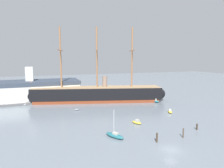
% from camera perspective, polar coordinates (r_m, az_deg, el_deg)
% --- Properties ---
extents(ground_plane, '(400.00, 400.00, 0.00)m').
position_cam_1_polar(ground_plane, '(43.93, 17.11, -18.27)').
color(ground_plane, slate).
extents(tall_ship, '(65.65, 24.39, 32.36)m').
position_cam_1_polar(tall_ship, '(85.01, -4.43, -2.94)').
color(tall_ship, brown).
rests_on(tall_ship, ground).
extents(sailboat_foreground_left, '(3.94, 5.43, 6.92)m').
position_cam_1_polar(sailboat_foreground_left, '(47.72, 0.82, -15.03)').
color(sailboat_foreground_left, '#236670').
rests_on(sailboat_foreground_left, ground).
extents(motorboat_near_centre, '(2.50, 3.35, 1.30)m').
position_cam_1_polar(motorboat_near_centre, '(57.65, 7.38, -11.20)').
color(motorboat_near_centre, gold).
rests_on(motorboat_near_centre, ground).
extents(motorboat_mid_right, '(2.33, 3.19, 1.24)m').
position_cam_1_polar(motorboat_mid_right, '(71.26, 16.86, -7.84)').
color(motorboat_mid_right, gold).
rests_on(motorboat_mid_right, ground).
extents(dinghy_alongside_bow, '(2.64, 1.80, 0.57)m').
position_cam_1_polar(dinghy_alongside_bow, '(72.39, -10.41, -7.51)').
color(dinghy_alongside_bow, gray).
rests_on(dinghy_alongside_bow, ground).
extents(motorboat_alongside_stern, '(2.88, 4.76, 1.86)m').
position_cam_1_polar(motorboat_alongside_stern, '(86.25, 12.69, -4.90)').
color(motorboat_alongside_stern, '#236670').
rests_on(motorboat_alongside_stern, ground).
extents(motorboat_far_left, '(3.23, 2.95, 1.30)m').
position_cam_1_polar(motorboat_far_left, '(87.04, -23.99, -5.39)').
color(motorboat_far_left, silver).
rests_on(motorboat_far_left, ground).
extents(motorboat_far_right, '(1.51, 3.29, 1.36)m').
position_cam_1_polar(motorboat_far_right, '(100.67, 12.96, -3.25)').
color(motorboat_far_right, orange).
rests_on(motorboat_far_right, ground).
extents(dinghy_distant_centre, '(1.89, 1.86, 0.44)m').
position_cam_1_polar(dinghy_distant_centre, '(99.62, -3.69, -3.33)').
color(dinghy_distant_centre, '#7FB2D6').
rests_on(dinghy_distant_centre, ground).
extents(mooring_piling_nearest, '(0.40, 0.40, 2.18)m').
position_cam_1_polar(mooring_piling_nearest, '(46.31, 13.22, -15.28)').
color(mooring_piling_nearest, '#423323').
rests_on(mooring_piling_nearest, ground).
extents(mooring_piling_left_pair, '(0.40, 0.40, 1.63)m').
position_cam_1_polar(mooring_piling_left_pair, '(57.28, 23.96, -11.54)').
color(mooring_piling_left_pair, '#382B1E').
rests_on(mooring_piling_left_pair, ground).
extents(mooring_piling_right_pair, '(0.30, 0.30, 2.36)m').
position_cam_1_polar(mooring_piling_right_pair, '(50.46, 20.44, -13.51)').
color(mooring_piling_right_pair, '#4C3D2D').
rests_on(mooring_piling_right_pair, ground).
extents(dockside_warehouse_left, '(57.47, 18.90, 15.35)m').
position_cam_1_polar(dockside_warehouse_left, '(94.91, -26.11, -2.00)').
color(dockside_warehouse_left, '#565659').
rests_on(dockside_warehouse_left, ground).
extents(seagull_in_flight, '(1.29, 0.41, 0.14)m').
position_cam_1_polar(seagull_in_flight, '(58.92, 14.26, -0.99)').
color(seagull_in_flight, silver).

